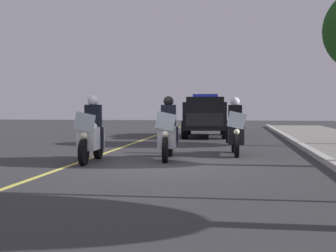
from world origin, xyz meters
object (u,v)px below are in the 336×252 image
at_px(police_motorcycle_lead_left, 91,135).
at_px(police_suv, 205,114).
at_px(police_motorcycle_lead_right, 168,134).
at_px(police_motorcycle_trailing, 235,131).

xyz_separation_m(police_motorcycle_lead_left, police_suv, (-10.96, 2.23, 0.37)).
bearing_deg(police_motorcycle_lead_left, police_motorcycle_lead_right, 115.69).
height_order(police_motorcycle_lead_left, police_motorcycle_trailing, same).
bearing_deg(police_motorcycle_trailing, police_suv, -170.46).
bearing_deg(police_suv, police_motorcycle_lead_right, -2.08).
bearing_deg(police_suv, police_motorcycle_lead_left, -11.51).
height_order(police_motorcycle_lead_left, police_suv, police_suv).
xyz_separation_m(police_motorcycle_lead_right, police_suv, (-10.06, 0.37, 0.37)).
distance_m(police_motorcycle_trailing, police_suv, 8.70).
xyz_separation_m(police_motorcycle_lead_left, police_motorcycle_trailing, (-2.38, 3.67, 0.00)).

